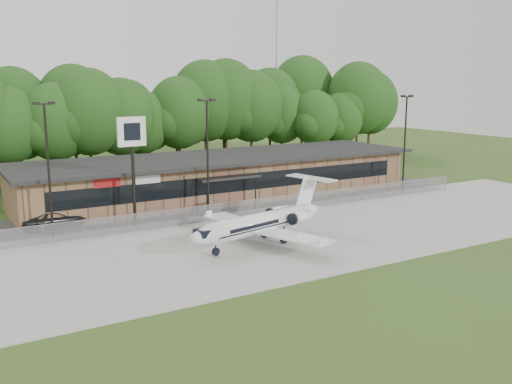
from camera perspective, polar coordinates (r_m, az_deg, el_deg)
ground at (r=39.28m, az=12.69°, el=-6.54°), size 160.00×160.00×0.00m
apron at (r=45.15m, az=5.74°, el=-3.95°), size 64.00×18.00×0.08m
parking_lot at (r=54.57m, az=-1.41°, el=-1.27°), size 50.00×9.00×0.06m
terminal at (r=58.01m, az=-3.56°, el=1.61°), size 41.00×11.65×4.30m
fence at (r=50.61m, az=1.07°, el=-1.39°), size 46.00×0.04×1.52m
treeline at (r=73.89m, az=-10.06°, el=7.66°), size 72.00×12.00×15.00m
radio_mast at (r=89.07m, az=2.04°, el=11.60°), size 0.20×0.20×25.00m
light_pole_left at (r=44.65m, az=-20.09°, el=3.04°), size 1.55×0.30×10.23m
light_pole_mid at (r=48.67m, az=-4.87°, el=4.29°), size 1.55×0.30×10.23m
light_pole_right at (r=62.14m, az=14.68°, el=5.44°), size 1.55×0.30×10.23m
business_jet at (r=41.10m, az=0.65°, el=-3.16°), size 13.19×11.86×4.46m
suv at (r=48.71m, az=-19.49°, el=-2.61°), size 5.36×2.89×1.43m
pole_sign at (r=46.44m, az=-12.30°, el=4.79°), size 2.35×0.43×8.91m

